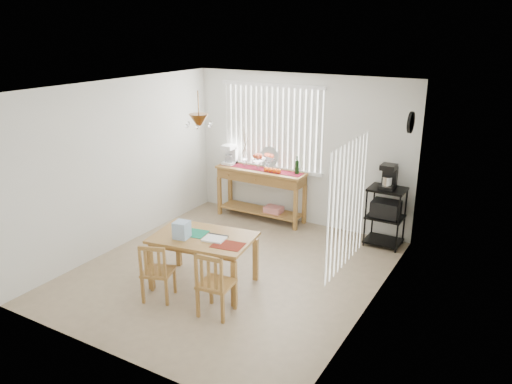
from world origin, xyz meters
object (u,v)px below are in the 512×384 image
Objects in this scene: sideboard at (262,182)px; wire_cart at (386,211)px; cart_items at (389,177)px; dining_table at (203,242)px; chair_left at (157,272)px; chair_right at (215,284)px.

sideboard is 2.25m from wire_cart.
sideboard is 2.29m from cart_items.
cart_items is (2.25, -0.00, 0.43)m from sideboard.
wire_cart reaches higher than dining_table.
cart_items reaches higher than chair_left.
wire_cart is at bearing -90.00° from cart_items.
chair_left is (-0.28, -0.62, -0.23)m from dining_table.
sideboard is 1.97× the size of chair_right.
chair_right is (0.83, 0.07, 0.02)m from chair_left.
dining_table is 0.72m from chair_left.
wire_cart is at bearing 55.20° from dining_table.
wire_cart is (2.25, -0.01, -0.13)m from sideboard.
dining_table is (-1.73, -2.49, -0.51)m from cart_items.
cart_items is 0.46× the size of chair_right.
wire_cart reaches higher than chair_left.
chair_left reaches higher than dining_table.
chair_right is at bearing -44.77° from dining_table.
wire_cart is 1.20× the size of chair_left.
dining_table is at bearing 135.23° from chair_right.
cart_items is 3.34m from chair_right.
cart_items reaches higher than wire_cart.
sideboard reaches higher than chair_right.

